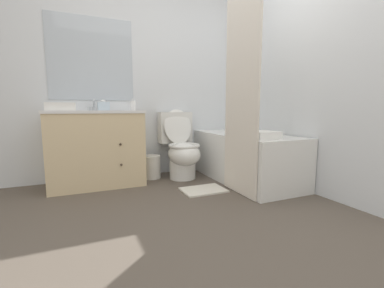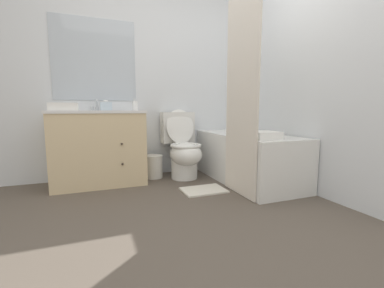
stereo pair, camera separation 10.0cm
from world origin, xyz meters
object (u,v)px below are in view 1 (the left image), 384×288
at_px(vanity_cabinet, 97,147).
at_px(hand_towel_folded, 61,107).
at_px(soap_dispenser, 133,105).
at_px(bath_mat, 203,190).
at_px(wastebasket, 152,167).
at_px(bathtub, 244,157).
at_px(bath_towel_folded, 263,135).
at_px(tissue_box, 104,106).
at_px(toilet, 181,148).
at_px(sink_faucet, 94,107).

distance_m(vanity_cabinet, hand_towel_folded, 0.56).
distance_m(soap_dispenser, bath_mat, 1.25).
relative_size(wastebasket, soap_dispenser, 2.05).
height_order(bathtub, bath_towel_folded, bath_towel_folded).
distance_m(tissue_box, bath_mat, 1.43).
relative_size(bathtub, bath_mat, 3.32).
height_order(tissue_box, bath_towel_folded, tissue_box).
height_order(vanity_cabinet, toilet, toilet).
bearing_deg(hand_towel_folded, soap_dispenser, 11.89).
relative_size(tissue_box, bath_towel_folded, 0.53).
relative_size(wastebasket, hand_towel_folded, 1.04).
xyz_separation_m(sink_faucet, tissue_box, (0.09, -0.16, 0.01)).
height_order(vanity_cabinet, bath_towel_folded, vanity_cabinet).
distance_m(bathtub, bath_towel_folded, 0.61).
xyz_separation_m(wastebasket, bath_towel_folded, (0.85, -1.02, 0.45)).
bearing_deg(bathtub, tissue_box, 161.84).
bearing_deg(hand_towel_folded, bathtub, -9.55).
bearing_deg(toilet, tissue_box, 173.70).
distance_m(vanity_cabinet, sink_faucet, 0.48).
bearing_deg(soap_dispenser, bath_towel_folded, -42.62).
xyz_separation_m(toilet, hand_towel_folded, (-1.29, -0.08, 0.50)).
relative_size(sink_faucet, soap_dispenser, 1.04).
height_order(vanity_cabinet, wastebasket, vanity_cabinet).
bearing_deg(wastebasket, hand_towel_folded, -168.67).
bearing_deg(sink_faucet, soap_dispenser, -23.48).
distance_m(wastebasket, tissue_box, 0.91).
bearing_deg(hand_towel_folded, bath_mat, -21.65).
height_order(soap_dispenser, bath_mat, soap_dispenser).
height_order(vanity_cabinet, bath_mat, vanity_cabinet).
distance_m(toilet, soap_dispenser, 0.77).
distance_m(hand_towel_folded, bath_towel_folded, 2.00).
height_order(sink_faucet, bathtub, sink_faucet).
distance_m(toilet, bath_towel_folded, 1.06).
xyz_separation_m(bathtub, hand_towel_folded, (-1.94, 0.33, 0.59)).
distance_m(hand_towel_folded, bath_mat, 1.65).
bearing_deg(bathtub, hand_towel_folded, 170.45).
distance_m(vanity_cabinet, wastebasket, 0.68).
bearing_deg(bath_towel_folded, toilet, 119.38).
bearing_deg(toilet, bathtub, -31.78).
distance_m(vanity_cabinet, bathtub, 1.69).
bearing_deg(bath_mat, vanity_cabinet, 146.14).
distance_m(bathtub, wastebasket, 1.13).
height_order(vanity_cabinet, sink_faucet, sink_faucet).
xyz_separation_m(vanity_cabinet, sink_faucet, (-0.00, 0.19, 0.44)).
bearing_deg(sink_faucet, vanity_cabinet, -90.00).
xyz_separation_m(vanity_cabinet, tissue_box, (0.09, 0.03, 0.45)).
xyz_separation_m(sink_faucet, toilet, (0.97, -0.25, -0.50)).
bearing_deg(bath_mat, hand_towel_folded, 158.35).
height_order(soap_dispenser, bath_towel_folded, soap_dispenser).
bearing_deg(soap_dispenser, sink_faucet, 156.52).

